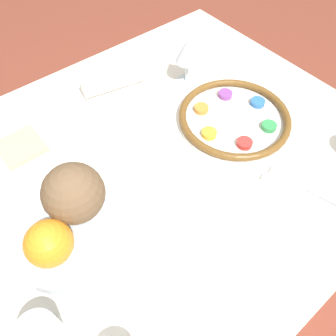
{
  "coord_description": "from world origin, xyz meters",
  "views": [
    {
      "loc": [
        0.31,
        0.42,
        1.36
      ],
      "look_at": [
        0.03,
        0.06,
        0.75
      ],
      "focal_mm": 35.0,
      "sensor_mm": 36.0,
      "label": 1
    }
  ],
  "objects_px": {
    "wine_glass": "(188,51)",
    "bread_plate": "(22,148)",
    "coconut": "(74,193)",
    "napkin_roll": "(114,81)",
    "seder_plate": "(234,118)",
    "fruit_stand": "(71,233)",
    "cup_far": "(40,335)",
    "orange_fruit": "(49,243)"
  },
  "relations": [
    {
      "from": "wine_glass",
      "to": "bread_plate",
      "type": "height_order",
      "value": "wine_glass"
    },
    {
      "from": "coconut",
      "to": "napkin_roll",
      "type": "distance_m",
      "value": 0.51
    },
    {
      "from": "wine_glass",
      "to": "bread_plate",
      "type": "distance_m",
      "value": 0.52
    },
    {
      "from": "napkin_roll",
      "to": "coconut",
      "type": "bearing_deg",
      "value": 50.58
    },
    {
      "from": "seder_plate",
      "to": "fruit_stand",
      "type": "bearing_deg",
      "value": 7.19
    },
    {
      "from": "cup_far",
      "to": "napkin_roll",
      "type": "bearing_deg",
      "value": -134.07
    },
    {
      "from": "seder_plate",
      "to": "wine_glass",
      "type": "distance_m",
      "value": 0.23
    },
    {
      "from": "fruit_stand",
      "to": "coconut",
      "type": "xyz_separation_m",
      "value": [
        -0.04,
        -0.02,
        0.08
      ]
    },
    {
      "from": "seder_plate",
      "to": "cup_far",
      "type": "relative_size",
      "value": 4.0
    },
    {
      "from": "orange_fruit",
      "to": "cup_far",
      "type": "xyz_separation_m",
      "value": [
        0.09,
        0.07,
        -0.13
      ]
    },
    {
      "from": "wine_glass",
      "to": "fruit_stand",
      "type": "relative_size",
      "value": 0.68
    },
    {
      "from": "orange_fruit",
      "to": "wine_glass",
      "type": "bearing_deg",
      "value": -151.64
    },
    {
      "from": "orange_fruit",
      "to": "napkin_roll",
      "type": "distance_m",
      "value": 0.59
    },
    {
      "from": "orange_fruit",
      "to": "coconut",
      "type": "relative_size",
      "value": 0.72
    },
    {
      "from": "bread_plate",
      "to": "napkin_roll",
      "type": "xyz_separation_m",
      "value": [
        -0.32,
        -0.06,
        0.02
      ]
    },
    {
      "from": "fruit_stand",
      "to": "bread_plate",
      "type": "height_order",
      "value": "fruit_stand"
    },
    {
      "from": "coconut",
      "to": "bread_plate",
      "type": "height_order",
      "value": "coconut"
    },
    {
      "from": "bread_plate",
      "to": "coconut",
      "type": "bearing_deg",
      "value": 92.71
    },
    {
      "from": "seder_plate",
      "to": "cup_far",
      "type": "distance_m",
      "value": 0.68
    },
    {
      "from": "wine_glass",
      "to": "cup_far",
      "type": "xyz_separation_m",
      "value": [
        0.67,
        0.38,
        -0.08
      ]
    },
    {
      "from": "bread_plate",
      "to": "cup_far",
      "type": "height_order",
      "value": "cup_far"
    },
    {
      "from": "fruit_stand",
      "to": "napkin_roll",
      "type": "bearing_deg",
      "value": -131.28
    },
    {
      "from": "cup_far",
      "to": "orange_fruit",
      "type": "bearing_deg",
      "value": -142.9
    },
    {
      "from": "coconut",
      "to": "napkin_roll",
      "type": "xyz_separation_m",
      "value": [
        -0.31,
        -0.37,
        -0.14
      ]
    },
    {
      "from": "bread_plate",
      "to": "napkin_roll",
      "type": "relative_size",
      "value": 0.88
    },
    {
      "from": "wine_glass",
      "to": "bread_plate",
      "type": "xyz_separation_m",
      "value": [
        0.51,
        -0.06,
        -0.1
      ]
    },
    {
      "from": "fruit_stand",
      "to": "seder_plate",
      "type": "bearing_deg",
      "value": -172.81
    },
    {
      "from": "orange_fruit",
      "to": "bread_plate",
      "type": "xyz_separation_m",
      "value": [
        -0.06,
        -0.37,
        -0.15
      ]
    },
    {
      "from": "wine_glass",
      "to": "napkin_roll",
      "type": "relative_size",
      "value": 0.74
    },
    {
      "from": "wine_glass",
      "to": "orange_fruit",
      "type": "bearing_deg",
      "value": 28.36
    },
    {
      "from": "orange_fruit",
      "to": "bread_plate",
      "type": "bearing_deg",
      "value": -99.51
    },
    {
      "from": "coconut",
      "to": "napkin_roll",
      "type": "bearing_deg",
      "value": -129.42
    },
    {
      "from": "coconut",
      "to": "cup_far",
      "type": "bearing_deg",
      "value": 35.04
    },
    {
      "from": "seder_plate",
      "to": "wine_glass",
      "type": "relative_size",
      "value": 2.06
    },
    {
      "from": "orange_fruit",
      "to": "bread_plate",
      "type": "height_order",
      "value": "orange_fruit"
    },
    {
      "from": "seder_plate",
      "to": "bread_plate",
      "type": "relative_size",
      "value": 1.72
    },
    {
      "from": "seder_plate",
      "to": "coconut",
      "type": "distance_m",
      "value": 0.51
    },
    {
      "from": "wine_glass",
      "to": "seder_plate",
      "type": "bearing_deg",
      "value": 86.85
    },
    {
      "from": "seder_plate",
      "to": "bread_plate",
      "type": "distance_m",
      "value": 0.57
    },
    {
      "from": "coconut",
      "to": "napkin_roll",
      "type": "relative_size",
      "value": 0.55
    },
    {
      "from": "seder_plate",
      "to": "fruit_stand",
      "type": "height_order",
      "value": "fruit_stand"
    },
    {
      "from": "seder_plate",
      "to": "cup_far",
      "type": "height_order",
      "value": "cup_far"
    }
  ]
}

